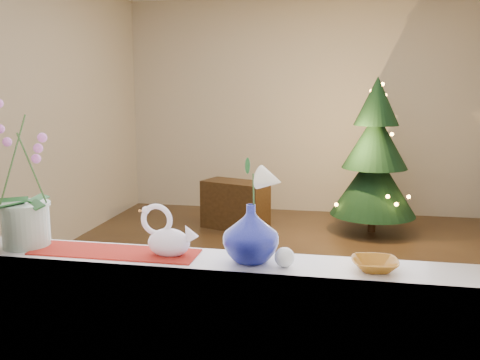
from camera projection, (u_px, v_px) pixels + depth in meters
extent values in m
plane|color=#322214|center=(276.00, 275.00, 4.60)|extent=(5.00, 5.00, 0.00)
cube|color=beige|center=(302.00, 107.00, 6.78)|extent=(4.50, 0.10, 2.70)
cube|color=beige|center=(193.00, 156.00, 1.95)|extent=(4.50, 0.10, 2.70)
cube|color=beige|center=(28.00, 115.00, 4.79)|extent=(0.10, 5.00, 2.70)
cube|color=white|center=(203.00, 263.00, 2.15)|extent=(2.20, 0.26, 0.04)
cube|color=maroon|center=(115.00, 252.00, 2.22)|extent=(0.70, 0.20, 0.01)
imported|color=navy|center=(251.00, 229.00, 2.09)|extent=(0.29, 0.29, 0.26)
sphere|color=white|center=(285.00, 257.00, 2.04)|extent=(0.10, 0.10, 0.08)
imported|color=#9C6017|center=(375.00, 265.00, 2.00)|extent=(0.16, 0.16, 0.04)
cube|color=black|center=(235.00, 205.00, 6.09)|extent=(0.81, 0.58, 0.55)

